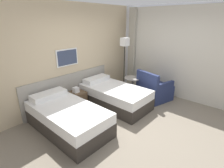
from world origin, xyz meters
The scene contains 9 objects.
ground_plane centered at (0.00, 0.00, 0.00)m, with size 16.00×16.00×0.00m, color slate.
wall_headboard centered at (-0.02, 2.02, 1.30)m, with size 10.00×0.10×2.70m.
wall_window centered at (2.25, -0.15, 1.34)m, with size 0.21×4.49×2.70m.
bed_near_door centered at (-1.04, 1.01, 0.28)m, with size 1.01×1.91×0.67m.
bed_near_window centered at (0.50, 1.01, 0.28)m, with size 1.01×1.91×0.67m.
nightstand centered at (-0.27, 1.70, 0.23)m, with size 0.44×0.42×0.57m.
floor_lamp centered at (1.53, 1.48, 1.44)m, with size 0.24×0.24×1.75m.
side_table centered at (1.39, 1.03, 0.41)m, with size 0.51×0.51×0.59m.
armchair centered at (1.60, 0.40, 0.29)m, with size 0.97×1.00×0.88m.
Camera 1 is at (-2.84, -1.90, 2.27)m, focal length 28.00 mm.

